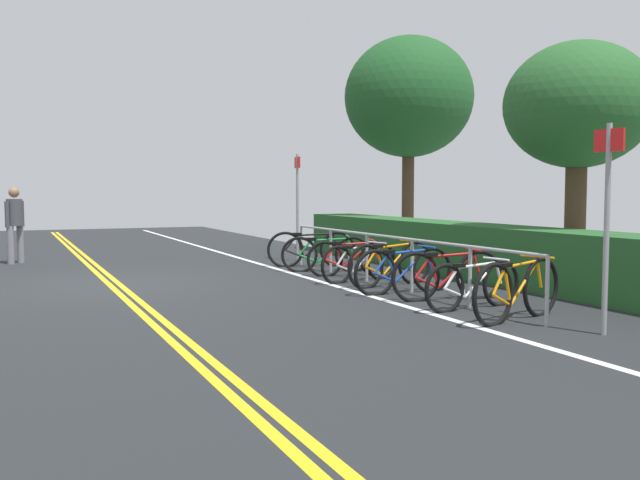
# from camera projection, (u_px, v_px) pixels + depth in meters

# --- Properties ---
(ground_plane) EXTENTS (34.57, 12.03, 0.05)m
(ground_plane) POSITION_uv_depth(u_px,v_px,m) (113.00, 285.00, 11.74)
(ground_plane) COLOR #232628
(centre_line_yellow_inner) EXTENTS (31.11, 0.10, 0.00)m
(centre_line_yellow_inner) POSITION_uv_depth(u_px,v_px,m) (108.00, 283.00, 11.70)
(centre_line_yellow_inner) COLOR gold
(centre_line_yellow_inner) RESTS_ON ground_plane
(centre_line_yellow_outer) EXTENTS (31.11, 0.10, 0.00)m
(centre_line_yellow_outer) POSITION_uv_depth(u_px,v_px,m) (118.00, 283.00, 11.77)
(centre_line_yellow_outer) COLOR gold
(centre_line_yellow_outer) RESTS_ON ground_plane
(bike_lane_stripe_white) EXTENTS (31.11, 0.12, 0.00)m
(bike_lane_stripe_white) POSITION_uv_depth(u_px,v_px,m) (294.00, 274.00, 13.06)
(bike_lane_stripe_white) COLOR white
(bike_lane_stripe_white) RESTS_ON ground_plane
(bike_rack) EXTENTS (7.36, 0.05, 0.83)m
(bike_rack) POSITION_uv_depth(u_px,v_px,m) (388.00, 248.00, 11.31)
(bike_rack) COLOR #9EA0A5
(bike_rack) RESTS_ON ground_plane
(bicycle_0) EXTENTS (0.69, 1.73, 0.76)m
(bicycle_0) POSITION_uv_depth(u_px,v_px,m) (311.00, 249.00, 14.28)
(bicycle_0) COLOR black
(bicycle_0) RESTS_ON ground_plane
(bicycle_1) EXTENTS (0.68, 1.64, 0.72)m
(bicycle_1) POSITION_uv_depth(u_px,v_px,m) (326.00, 254.00, 13.41)
(bicycle_1) COLOR black
(bicycle_1) RESTS_ON ground_plane
(bicycle_2) EXTENTS (0.56, 1.59, 0.69)m
(bicycle_2) POSITION_uv_depth(u_px,v_px,m) (351.00, 258.00, 12.74)
(bicycle_2) COLOR black
(bicycle_2) RESTS_ON ground_plane
(bicycle_3) EXTENTS (0.52, 1.62, 0.69)m
(bicycle_3) POSITION_uv_depth(u_px,v_px,m) (360.00, 263.00, 11.97)
(bicycle_3) COLOR black
(bicycle_3) RESTS_ON ground_plane
(bicycle_4) EXTENTS (0.55, 1.78, 0.76)m
(bicycle_4) POSITION_uv_depth(u_px,v_px,m) (391.00, 264.00, 11.42)
(bicycle_4) COLOR black
(bicycle_4) RESTS_ON ground_plane
(bicycle_5) EXTENTS (0.46, 1.72, 0.73)m
(bicycle_5) POSITION_uv_depth(u_px,v_px,m) (404.00, 271.00, 10.59)
(bicycle_5) COLOR black
(bicycle_5) RESTS_ON ground_plane
(bicycle_6) EXTENTS (0.46, 1.70, 0.75)m
(bicycle_6) POSITION_uv_depth(u_px,v_px,m) (448.00, 275.00, 9.92)
(bicycle_6) COLOR black
(bicycle_6) RESTS_ON ground_plane
(bicycle_7) EXTENTS (0.46, 1.65, 0.68)m
(bicycle_7) POSITION_uv_depth(u_px,v_px,m) (473.00, 285.00, 9.20)
(bicycle_7) COLOR black
(bicycle_7) RESTS_ON ground_plane
(bicycle_8) EXTENTS (0.62, 1.70, 0.78)m
(bicycle_8) POSITION_uv_depth(u_px,v_px,m) (518.00, 290.00, 8.38)
(bicycle_8) COLOR black
(bicycle_8) RESTS_ON ground_plane
(pedestrian) EXTENTS (0.36, 0.38, 1.61)m
(pedestrian) POSITION_uv_depth(u_px,v_px,m) (15.00, 220.00, 14.82)
(pedestrian) COLOR slate
(pedestrian) RESTS_ON ground_plane
(sign_post_near) EXTENTS (0.36, 0.07, 2.33)m
(sign_post_near) POSITION_uv_depth(u_px,v_px,m) (297.00, 197.00, 15.32)
(sign_post_near) COLOR gray
(sign_post_near) RESTS_ON ground_plane
(sign_post_far) EXTENTS (0.36, 0.07, 2.26)m
(sign_post_far) POSITION_uv_depth(u_px,v_px,m) (607.00, 208.00, 7.47)
(sign_post_far) COLOR gray
(sign_post_far) RESTS_ON ground_plane
(hedge_backdrop) EXTENTS (16.31, 1.05, 0.94)m
(hedge_backdrop) POSITION_uv_depth(u_px,v_px,m) (557.00, 261.00, 10.82)
(hedge_backdrop) COLOR #235626
(hedge_backdrop) RESTS_ON ground_plane
(tree_near_left) EXTENTS (3.19, 3.19, 5.35)m
(tree_near_left) POSITION_uv_depth(u_px,v_px,m) (409.00, 98.00, 17.44)
(tree_near_left) COLOR #473323
(tree_near_left) RESTS_ON ground_plane
(tree_mid) EXTENTS (2.39, 2.39, 3.96)m
(tree_mid) POSITION_uv_depth(u_px,v_px,m) (578.00, 107.00, 11.42)
(tree_mid) COLOR #473323
(tree_mid) RESTS_ON ground_plane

